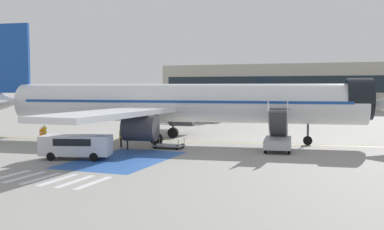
{
  "coord_description": "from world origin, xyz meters",
  "views": [
    {
      "loc": [
        15.2,
        -40.09,
        5.42
      ],
      "look_at": [
        0.1,
        0.66,
        2.68
      ],
      "focal_mm": 42.0,
      "sensor_mm": 36.0,
      "label": 1
    }
  ],
  "objects_px": {
    "ground_crew_1": "(121,136)",
    "ground_crew_2": "(44,132)",
    "baggage_cart": "(169,146)",
    "boarding_stairs_forward": "(278,139)",
    "fuel_tanker": "(194,111)",
    "ground_crew_3": "(127,139)",
    "ground_crew_0": "(42,134)",
    "service_van_0": "(76,145)",
    "terminal_building": "(334,86)",
    "airliner": "(174,103)"
  },
  "relations": [
    {
      "from": "ground_crew_1",
      "to": "ground_crew_2",
      "type": "relative_size",
      "value": 1.04
    },
    {
      "from": "baggage_cart",
      "to": "ground_crew_1",
      "type": "height_order",
      "value": "ground_crew_1"
    },
    {
      "from": "boarding_stairs_forward",
      "to": "fuel_tanker",
      "type": "bearing_deg",
      "value": 115.17
    },
    {
      "from": "baggage_cart",
      "to": "ground_crew_3",
      "type": "height_order",
      "value": "ground_crew_3"
    },
    {
      "from": "ground_crew_3",
      "to": "boarding_stairs_forward",
      "type": "bearing_deg",
      "value": -103.12
    },
    {
      "from": "fuel_tanker",
      "to": "ground_crew_1",
      "type": "relative_size",
      "value": 5.52
    },
    {
      "from": "boarding_stairs_forward",
      "to": "ground_crew_2",
      "type": "relative_size",
      "value": 3.32
    },
    {
      "from": "ground_crew_0",
      "to": "service_van_0",
      "type": "bearing_deg",
      "value": 79.38
    },
    {
      "from": "ground_crew_0",
      "to": "ground_crew_3",
      "type": "relative_size",
      "value": 1.04
    },
    {
      "from": "service_van_0",
      "to": "ground_crew_1",
      "type": "bearing_deg",
      "value": -14.27
    },
    {
      "from": "fuel_tanker",
      "to": "ground_crew_2",
      "type": "relative_size",
      "value": 5.73
    },
    {
      "from": "ground_crew_1",
      "to": "ground_crew_2",
      "type": "distance_m",
      "value": 9.27
    },
    {
      "from": "boarding_stairs_forward",
      "to": "fuel_tanker",
      "type": "distance_m",
      "value": 32.22
    },
    {
      "from": "ground_crew_3",
      "to": "baggage_cart",
      "type": "bearing_deg",
      "value": -86.74
    },
    {
      "from": "ground_crew_1",
      "to": "ground_crew_2",
      "type": "xyz_separation_m",
      "value": [
        -9.21,
        1.04,
        -0.04
      ]
    },
    {
      "from": "fuel_tanker",
      "to": "baggage_cart",
      "type": "xyz_separation_m",
      "value": [
        8.25,
        -28.9,
        -1.43
      ]
    },
    {
      "from": "fuel_tanker",
      "to": "terminal_building",
      "type": "bearing_deg",
      "value": -21.97
    },
    {
      "from": "ground_crew_0",
      "to": "ground_crew_2",
      "type": "bearing_deg",
      "value": -118.95
    },
    {
      "from": "boarding_stairs_forward",
      "to": "ground_crew_3",
      "type": "xyz_separation_m",
      "value": [
        -12.27,
        -3.88,
        -0.08
      ]
    },
    {
      "from": "terminal_building",
      "to": "boarding_stairs_forward",
      "type": "bearing_deg",
      "value": -90.61
    },
    {
      "from": "boarding_stairs_forward",
      "to": "service_van_0",
      "type": "distance_m",
      "value": 16.56
    },
    {
      "from": "service_van_0",
      "to": "ground_crew_3",
      "type": "bearing_deg",
      "value": -27.49
    },
    {
      "from": "airliner",
      "to": "terminal_building",
      "type": "height_order",
      "value": "airliner"
    },
    {
      "from": "baggage_cart",
      "to": "terminal_building",
      "type": "height_order",
      "value": "terminal_building"
    },
    {
      "from": "airliner",
      "to": "terminal_building",
      "type": "distance_m",
      "value": 74.81
    },
    {
      "from": "fuel_tanker",
      "to": "terminal_building",
      "type": "height_order",
      "value": "terminal_building"
    },
    {
      "from": "ground_crew_3",
      "to": "terminal_building",
      "type": "distance_m",
      "value": 81.96
    },
    {
      "from": "ground_crew_3",
      "to": "airliner",
      "type": "bearing_deg",
      "value": -43.19
    },
    {
      "from": "ground_crew_1",
      "to": "baggage_cart",
      "type": "bearing_deg",
      "value": -99.57
    },
    {
      "from": "fuel_tanker",
      "to": "ground_crew_0",
      "type": "height_order",
      "value": "fuel_tanker"
    },
    {
      "from": "service_van_0",
      "to": "terminal_building",
      "type": "distance_m",
      "value": 87.86
    },
    {
      "from": "ground_crew_0",
      "to": "ground_crew_1",
      "type": "xyz_separation_m",
      "value": [
        7.49,
        1.42,
        -0.02
      ]
    },
    {
      "from": "ground_crew_2",
      "to": "ground_crew_3",
      "type": "distance_m",
      "value": 10.88
    },
    {
      "from": "boarding_stairs_forward",
      "to": "service_van_0",
      "type": "xyz_separation_m",
      "value": [
        -13.43,
        -9.69,
        0.06
      ]
    },
    {
      "from": "baggage_cart",
      "to": "ground_crew_1",
      "type": "distance_m",
      "value": 4.5
    },
    {
      "from": "airliner",
      "to": "terminal_building",
      "type": "relative_size",
      "value": 0.51
    },
    {
      "from": "fuel_tanker",
      "to": "terminal_building",
      "type": "xyz_separation_m",
      "value": [
        18.34,
        49.86,
        3.82
      ]
    },
    {
      "from": "boarding_stairs_forward",
      "to": "ground_crew_1",
      "type": "relative_size",
      "value": 3.2
    },
    {
      "from": "service_van_0",
      "to": "baggage_cart",
      "type": "bearing_deg",
      "value": -44.15
    },
    {
      "from": "service_van_0",
      "to": "terminal_building",
      "type": "relative_size",
      "value": 0.06
    },
    {
      "from": "ground_crew_1",
      "to": "ground_crew_3",
      "type": "xyz_separation_m",
      "value": [
        1.4,
        -1.38,
        -0.02
      ]
    },
    {
      "from": "airliner",
      "to": "ground_crew_1",
      "type": "bearing_deg",
      "value": -35.77
    },
    {
      "from": "ground_crew_0",
      "to": "ground_crew_1",
      "type": "relative_size",
      "value": 1.02
    },
    {
      "from": "ground_crew_1",
      "to": "terminal_building",
      "type": "bearing_deg",
      "value": -28.18
    },
    {
      "from": "airliner",
      "to": "fuel_tanker",
      "type": "height_order",
      "value": "airliner"
    },
    {
      "from": "fuel_tanker",
      "to": "baggage_cart",
      "type": "relative_size",
      "value": 3.6
    },
    {
      "from": "airliner",
      "to": "fuel_tanker",
      "type": "relative_size",
      "value": 4.74
    },
    {
      "from": "boarding_stairs_forward",
      "to": "baggage_cart",
      "type": "bearing_deg",
      "value": -176.4
    },
    {
      "from": "ground_crew_2",
      "to": "fuel_tanker",
      "type": "bearing_deg",
      "value": 53.28
    },
    {
      "from": "boarding_stairs_forward",
      "to": "ground_crew_1",
      "type": "height_order",
      "value": "boarding_stairs_forward"
    }
  ]
}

